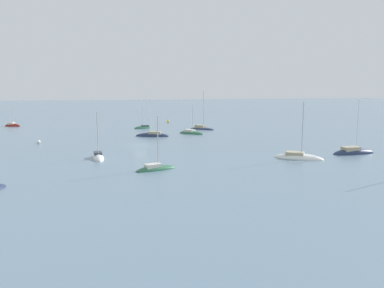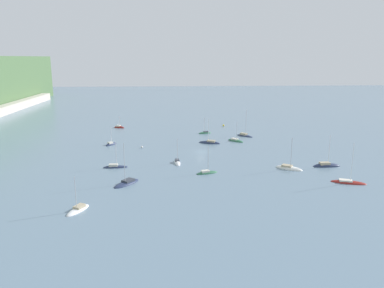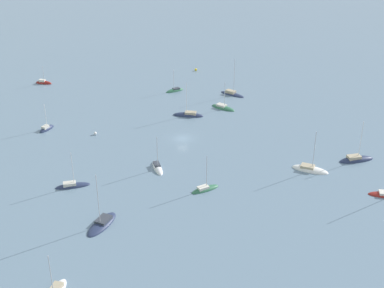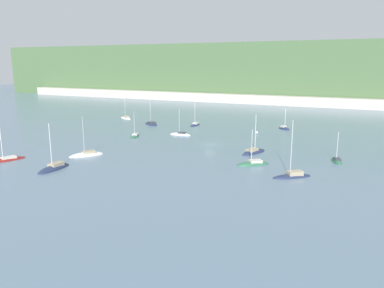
{
  "view_description": "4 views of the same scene",
  "coord_description": "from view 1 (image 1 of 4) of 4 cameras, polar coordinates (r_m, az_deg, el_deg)",
  "views": [
    {
      "loc": [
        -75.52,
        8.4,
        11.47
      ],
      "look_at": [
        -12.44,
        -7.68,
        1.71
      ],
      "focal_mm": 35.0,
      "sensor_mm": 36.0,
      "label": 1
    },
    {
      "loc": [
        -122.41,
        11.19,
        31.21
      ],
      "look_at": [
        -2.6,
        3.25,
        3.42
      ],
      "focal_mm": 35.0,
      "sensor_mm": 36.0,
      "label": 2
    },
    {
      "loc": [
        -113.18,
        24.01,
        56.67
      ],
      "look_at": [
        -6.88,
        -0.74,
        1.81
      ],
      "focal_mm": 50.0,
      "sensor_mm": 36.0,
      "label": 3
    },
    {
      "loc": [
        36.74,
        -89.3,
        20.98
      ],
      "look_at": [
        -0.39,
        -10.46,
        2.16
      ],
      "focal_mm": 35.0,
      "sensor_mm": 36.0,
      "label": 4
    }
  ],
  "objects": [
    {
      "name": "sailboat_6",
      "position": [
        125.58,
        -25.68,
        2.49
      ],
      "size": [
        3.71,
        5.36,
        6.26
      ],
      "rotation": [
        0.0,
        0.0,
        4.26
      ],
      "color": "maroon",
      "rests_on": "ground_plane"
    },
    {
      "name": "sailboat_3",
      "position": [
        94.99,
        -0.1,
        1.64
      ],
      "size": [
        7.13,
        6.48,
        8.29
      ],
      "rotation": [
        0.0,
        0.0,
        3.83
      ],
      "color": "#2D6647",
      "rests_on": "ground_plane"
    },
    {
      "name": "sailboat_4",
      "position": [
        63.45,
        -14.09,
        -2.07
      ],
      "size": [
        6.69,
        2.17,
        8.5
      ],
      "rotation": [
        0.0,
        0.0,
        3.21
      ],
      "color": "silver",
      "rests_on": "ground_plane"
    },
    {
      "name": "sailboat_7",
      "position": [
        108.58,
        -7.39,
        2.42
      ],
      "size": [
        3.41,
        5.94,
        7.28
      ],
      "rotation": [
        0.0,
        0.0,
        1.88
      ],
      "color": "#2D6647",
      "rests_on": "ground_plane"
    },
    {
      "name": "ground_plane",
      "position": [
        76.85,
        -7.87,
        -0.14
      ],
      "size": [
        600.0,
        600.0,
        0.0
      ],
      "primitive_type": "plane",
      "color": "slate"
    },
    {
      "name": "sailboat_0",
      "position": [
        90.2,
        -6.04,
        1.23
      ],
      "size": [
        5.11,
        8.44,
        10.06
      ],
      "rotation": [
        0.0,
        0.0,
        1.2
      ],
      "color": "#232D4C",
      "rests_on": "ground_plane"
    },
    {
      "name": "sailboat_11",
      "position": [
        71.9,
        23.38,
        -1.28
      ],
      "size": [
        2.61,
        8.22,
        10.36
      ],
      "rotation": [
        0.0,
        0.0,
        4.73
      ],
      "color": "#232D4C",
      "rests_on": "ground_plane"
    },
    {
      "name": "sailboat_10",
      "position": [
        63.86,
        15.92,
        -2.08
      ],
      "size": [
        6.91,
        7.96,
        10.11
      ],
      "rotation": [
        0.0,
        0.0,
        4.07
      ],
      "color": "white",
      "rests_on": "ground_plane"
    },
    {
      "name": "sailboat_2",
      "position": [
        53.35,
        -5.53,
        -3.82
      ],
      "size": [
        3.66,
        6.54,
        8.22
      ],
      "rotation": [
        0.0,
        0.0,
        5.01
      ],
      "color": "#2D6647",
      "rests_on": "ground_plane"
    },
    {
      "name": "sailboat_5",
      "position": [
        105.16,
        1.53,
        2.35
      ],
      "size": [
        7.5,
        6.72,
        11.46
      ],
      "rotation": [
        0.0,
        0.0,
        3.83
      ],
      "color": "#232D4C",
      "rests_on": "ground_plane"
    },
    {
      "name": "mooring_buoy_1",
      "position": [
        126.23,
        -3.65,
        3.47
      ],
      "size": [
        0.8,
        0.8,
        0.8
      ],
      "color": "yellow",
      "rests_on": "ground_plane"
    },
    {
      "name": "mooring_buoy_0",
      "position": [
        84.06,
        -22.35,
        0.3
      ],
      "size": [
        0.77,
        0.77,
        0.77
      ],
      "color": "white",
      "rests_on": "ground_plane"
    }
  ]
}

